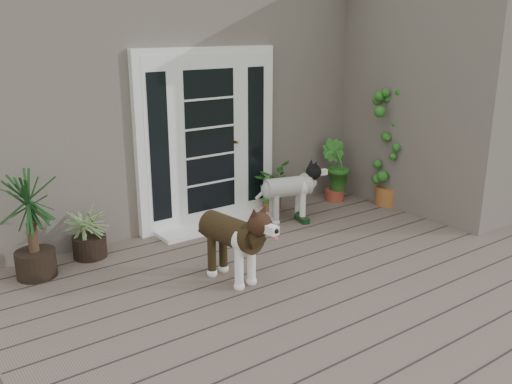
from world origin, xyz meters
TOP-DOWN VIEW (x-y plane):
  - deck at (0.00, 0.40)m, footprint 6.20×4.60m
  - house_main at (0.00, 4.65)m, footprint 7.40×4.00m
  - house_wing at (2.90, 1.50)m, footprint 1.60×2.40m
  - door_unit at (-0.20, 2.60)m, footprint 1.90×0.14m
  - door_step at (-0.20, 2.40)m, footprint 1.60×0.40m
  - brindle_dog at (-0.91, 1.03)m, footprint 0.50×0.93m
  - white_dog at (0.60, 2.04)m, footprint 0.85×0.53m
  - spider_plant at (-1.83, 2.40)m, footprint 0.66×0.66m
  - yucca at (-2.43, 2.24)m, footprint 0.80×0.80m
  - herb_a at (0.63, 2.40)m, footprint 0.68×0.68m
  - herb_b at (1.70, 2.33)m, footprint 0.58×0.58m
  - herb_c at (2.30, 2.15)m, footprint 0.51×0.51m
  - sapling at (2.15, 1.75)m, footprint 0.54×0.54m
  - clog_left at (-0.03, 2.08)m, footprint 0.25×0.30m
  - clog_right at (0.74, 1.91)m, footprint 0.19×0.31m

SIDE VIEW (x-z plane):
  - deck at x=0.00m, z-range 0.00..0.12m
  - door_step at x=-0.20m, z-range 0.12..0.17m
  - clog_left at x=-0.03m, z-range 0.12..0.20m
  - clog_right at x=0.74m, z-range 0.12..0.21m
  - herb_c at x=2.30m, z-range 0.12..0.70m
  - herb_a at x=0.63m, z-range 0.12..0.74m
  - spider_plant at x=-1.83m, z-range 0.12..0.75m
  - herb_b at x=1.70m, z-range 0.12..0.76m
  - white_dog at x=0.60m, z-range 0.12..0.78m
  - brindle_dog at x=-0.91m, z-range 0.12..0.86m
  - yucca at x=-2.43m, z-range 0.12..1.18m
  - sapling at x=2.15m, z-range 0.12..1.91m
  - door_unit at x=-0.20m, z-range 0.12..2.27m
  - house_main at x=0.00m, z-range 0.00..3.10m
  - house_wing at x=2.90m, z-range 0.00..3.10m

